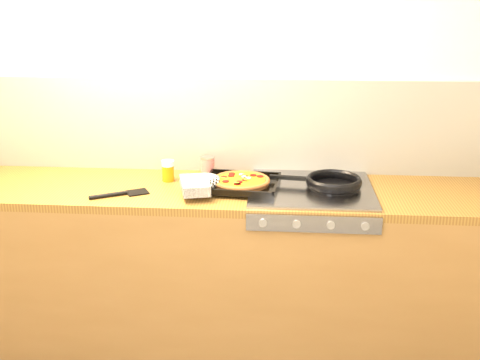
# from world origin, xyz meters

# --- Properties ---
(room_shell) EXTENTS (3.20, 3.20, 3.20)m
(room_shell) POSITION_xyz_m (0.00, 1.39, 1.15)
(room_shell) COLOR white
(room_shell) RESTS_ON ground
(counter_run) EXTENTS (3.20, 0.62, 0.90)m
(counter_run) POSITION_xyz_m (0.00, 1.10, 0.45)
(counter_run) COLOR brown
(counter_run) RESTS_ON ground
(stovetop) EXTENTS (0.60, 0.56, 0.02)m
(stovetop) POSITION_xyz_m (0.45, 1.10, 0.91)
(stovetop) COLOR gray
(stovetop) RESTS_ON counter_run
(pizza_on_tray) EXTENTS (0.50, 0.41, 0.06)m
(pizza_on_tray) POSITION_xyz_m (0.04, 1.07, 0.94)
(pizza_on_tray) COLOR black
(pizza_on_tray) RESTS_ON stovetop
(frying_pan) EXTENTS (0.47, 0.31, 0.04)m
(frying_pan) POSITION_xyz_m (0.55, 1.11, 0.94)
(frying_pan) COLOR black
(frying_pan) RESTS_ON stovetop
(tomato_can) EXTENTS (0.08, 0.08, 0.10)m
(tomato_can) POSITION_xyz_m (-0.09, 1.29, 0.95)
(tomato_can) COLOR maroon
(tomato_can) RESTS_ON counter_run
(juice_glass) EXTENTS (0.08, 0.08, 0.11)m
(juice_glass) POSITION_xyz_m (-0.28, 1.19, 0.96)
(juice_glass) COLOR orange
(juice_glass) RESTS_ON counter_run
(wooden_spoon) EXTENTS (0.30, 0.09, 0.02)m
(wooden_spoon) POSITION_xyz_m (0.13, 1.32, 0.91)
(wooden_spoon) COLOR #B87D4E
(wooden_spoon) RESTS_ON counter_run
(black_spatula) EXTENTS (0.27, 0.18, 0.02)m
(black_spatula) POSITION_xyz_m (-0.47, 0.95, 0.91)
(black_spatula) COLOR black
(black_spatula) RESTS_ON counter_run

